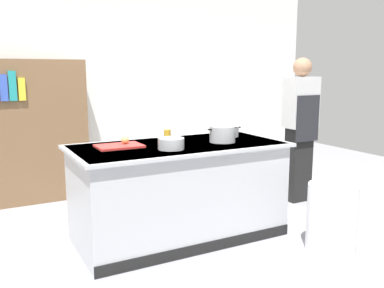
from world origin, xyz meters
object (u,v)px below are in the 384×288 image
at_px(onion, 125,140).
at_px(mixing_bowl, 171,144).
at_px(sauce_pan, 232,131).
at_px(bookshelf, 40,132).
at_px(trash_bin, 332,218).
at_px(stock_pot, 222,134).
at_px(juice_cup, 167,134).
at_px(person_chef, 300,126).

height_order(onion, mixing_bowl, mixing_bowl).
distance_m(sauce_pan, bookshelf, 2.34).
relative_size(onion, bookshelf, 0.04).
bearing_deg(onion, trash_bin, -35.17).
bearing_deg(onion, stock_pot, -14.93).
bearing_deg(juice_cup, mixing_bowl, -111.40).
height_order(mixing_bowl, trash_bin, mixing_bowl).
distance_m(sauce_pan, juice_cup, 0.68).
height_order(juice_cup, person_chef, person_chef).
xyz_separation_m(juice_cup, person_chef, (1.76, 0.04, -0.04)).
relative_size(stock_pot, mixing_bowl, 1.36).
bearing_deg(trash_bin, mixing_bowl, 149.13).
distance_m(trash_bin, person_chef, 1.58).
bearing_deg(person_chef, stock_pot, 114.49).
xyz_separation_m(onion, sauce_pan, (1.15, -0.01, -0.00)).
bearing_deg(sauce_pan, onion, 179.38).
bearing_deg(onion, sauce_pan, -0.62).
height_order(juice_cup, bookshelf, bookshelf).
bearing_deg(juice_cup, bookshelf, 123.25).
distance_m(onion, trash_bin, 1.96).
bearing_deg(onion, mixing_bowl, -48.72).
relative_size(onion, juice_cup, 0.73).
xyz_separation_m(onion, trash_bin, (1.51, -1.07, -0.66)).
relative_size(onion, person_chef, 0.04).
distance_m(person_chef, bookshelf, 3.11).
relative_size(juice_cup, trash_bin, 0.17).
height_order(person_chef, bookshelf, person_chef).
bearing_deg(onion, juice_cup, 16.52).
bearing_deg(bookshelf, sauce_pan, -45.32).
relative_size(trash_bin, person_chef, 0.35).
height_order(onion, sauce_pan, sauce_pan).
height_order(sauce_pan, mixing_bowl, sauce_pan).
relative_size(onion, mixing_bowl, 0.32).
bearing_deg(sauce_pan, person_chef, 9.99).
distance_m(onion, sauce_pan, 1.15).
xyz_separation_m(stock_pot, person_chef, (1.36, 0.42, -0.06)).
height_order(trash_bin, person_chef, person_chef).
xyz_separation_m(juice_cup, bookshelf, (-0.99, 1.50, -0.10)).
bearing_deg(sauce_pan, mixing_bowl, -158.84).
xyz_separation_m(onion, person_chef, (2.25, 0.18, -0.04)).
height_order(onion, juice_cup, juice_cup).
height_order(onion, trash_bin, onion).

